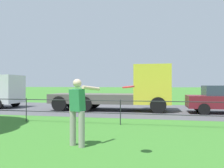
# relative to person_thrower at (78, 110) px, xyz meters

# --- Properties ---
(street_strip) EXTENTS (80.00, 7.88, 0.01)m
(street_strip) POSITION_rel_person_thrower_xyz_m (-1.51, 8.97, -0.93)
(street_strip) COLOR #4C4C51
(street_strip) RESTS_ON ground
(park_fence) EXTENTS (37.14, 0.04, 1.00)m
(park_fence) POSITION_rel_person_thrower_xyz_m (-1.51, 3.32, -0.27)
(park_fence) COLOR #232328
(park_fence) RESTS_ON ground
(person_thrower) EXTENTS (0.74, 0.69, 1.73)m
(person_thrower) POSITION_rel_person_thrower_xyz_m (0.00, 0.00, 0.00)
(person_thrower) COLOR gray
(person_thrower) RESTS_ON ground
(frisbee) EXTENTS (0.38, 0.38, 0.06)m
(frisbee) POSITION_rel_person_thrower_xyz_m (1.41, -0.61, 0.60)
(frisbee) COLOR red
(flatbed_truck_far_right) EXTENTS (7.38, 2.67, 2.75)m
(flatbed_truck_far_right) POSITION_rel_person_thrower_xyz_m (0.14, 8.37, 0.28)
(flatbed_truck_far_right) COLOR yellow
(flatbed_truck_far_right) RESTS_ON ground
(car_maroon_right) EXTENTS (4.04, 1.88, 1.54)m
(car_maroon_right) POSITION_rel_person_thrower_xyz_m (5.53, 8.07, -0.16)
(car_maroon_right) COLOR maroon
(car_maroon_right) RESTS_ON ground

